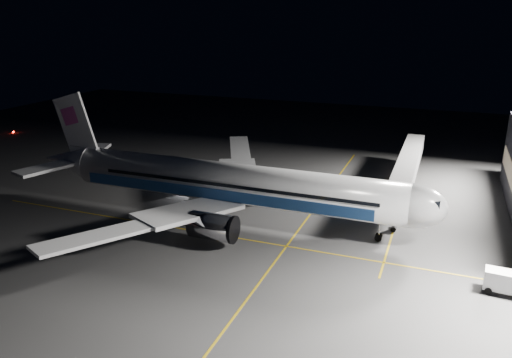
{
  "coord_description": "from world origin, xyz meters",
  "views": [
    {
      "loc": [
        26.88,
        -60.35,
        27.69
      ],
      "look_at": [
        3.25,
        0.85,
        6.0
      ],
      "focal_mm": 35.0,
      "sensor_mm": 36.0,
      "label": 1
    }
  ],
  "objects_px": {
    "safety_cone_c": "(300,190)",
    "service_truck": "(508,283)",
    "baggage_tug": "(195,184)",
    "safety_cone_b": "(251,184)",
    "safety_cone_a": "(219,203)",
    "airliner": "(225,183)",
    "jet_bridge": "(406,169)"
  },
  "relations": [
    {
      "from": "service_truck",
      "to": "baggage_tug",
      "type": "bearing_deg",
      "value": 163.86
    },
    {
      "from": "jet_bridge",
      "to": "safety_cone_b",
      "type": "distance_m",
      "value": 25.43
    },
    {
      "from": "airliner",
      "to": "safety_cone_a",
      "type": "bearing_deg",
      "value": 126.93
    },
    {
      "from": "jet_bridge",
      "to": "safety_cone_a",
      "type": "bearing_deg",
      "value": -151.68
    },
    {
      "from": "service_truck",
      "to": "safety_cone_a",
      "type": "distance_m",
      "value": 40.88
    },
    {
      "from": "airliner",
      "to": "safety_cone_c",
      "type": "bearing_deg",
      "value": 63.66
    },
    {
      "from": "airliner",
      "to": "service_truck",
      "type": "height_order",
      "value": "airliner"
    },
    {
      "from": "baggage_tug",
      "to": "safety_cone_b",
      "type": "xyz_separation_m",
      "value": [
        8.02,
        4.97,
        -0.61
      ]
    },
    {
      "from": "baggage_tug",
      "to": "safety_cone_b",
      "type": "distance_m",
      "value": 9.46
    },
    {
      "from": "safety_cone_b",
      "to": "airliner",
      "type": "bearing_deg",
      "value": -83.21
    },
    {
      "from": "service_truck",
      "to": "safety_cone_c",
      "type": "height_order",
      "value": "service_truck"
    },
    {
      "from": "airliner",
      "to": "service_truck",
      "type": "distance_m",
      "value": 37.1
    },
    {
      "from": "safety_cone_b",
      "to": "safety_cone_c",
      "type": "xyz_separation_m",
      "value": [
        8.6,
        0.0,
        -0.01
      ]
    },
    {
      "from": "airliner",
      "to": "service_truck",
      "type": "relative_size",
      "value": 12.27
    },
    {
      "from": "jet_bridge",
      "to": "safety_cone_c",
      "type": "xyz_separation_m",
      "value": [
        -16.14,
        -4.06,
        -4.29
      ]
    },
    {
      "from": "safety_cone_c",
      "to": "service_truck",
      "type": "bearing_deg",
      "value": -37.75
    },
    {
      "from": "service_truck",
      "to": "safety_cone_a",
      "type": "xyz_separation_m",
      "value": [
        -38.93,
        12.44,
        -1.07
      ]
    },
    {
      "from": "service_truck",
      "to": "baggage_tug",
      "type": "relative_size",
      "value": 1.74
    },
    {
      "from": "airliner",
      "to": "baggage_tug",
      "type": "relative_size",
      "value": 21.31
    },
    {
      "from": "baggage_tug",
      "to": "safety_cone_b",
      "type": "bearing_deg",
      "value": 36.24
    },
    {
      "from": "airliner",
      "to": "safety_cone_b",
      "type": "height_order",
      "value": "airliner"
    },
    {
      "from": "airliner",
      "to": "baggage_tug",
      "type": "xyz_separation_m",
      "value": [
        -9.69,
        9.03,
        -4.25
      ]
    },
    {
      "from": "service_truck",
      "to": "safety_cone_c",
      "type": "relative_size",
      "value": 8.47
    },
    {
      "from": "baggage_tug",
      "to": "safety_cone_c",
      "type": "distance_m",
      "value": 17.36
    },
    {
      "from": "baggage_tug",
      "to": "safety_cone_c",
      "type": "bearing_deg",
      "value": 21.11
    },
    {
      "from": "baggage_tug",
      "to": "safety_cone_c",
      "type": "relative_size",
      "value": 4.88
    },
    {
      "from": "jet_bridge",
      "to": "safety_cone_a",
      "type": "distance_m",
      "value": 29.94
    },
    {
      "from": "airliner",
      "to": "baggage_tug",
      "type": "distance_m",
      "value": 13.91
    },
    {
      "from": "safety_cone_a",
      "to": "service_truck",
      "type": "bearing_deg",
      "value": -17.73
    },
    {
      "from": "baggage_tug",
      "to": "safety_cone_a",
      "type": "xyz_separation_m",
      "value": [
        6.68,
        -5.03,
        -0.65
      ]
    },
    {
      "from": "baggage_tug",
      "to": "safety_cone_a",
      "type": "relative_size",
      "value": 5.5
    },
    {
      "from": "safety_cone_b",
      "to": "service_truck",
      "type": "bearing_deg",
      "value": -30.84
    }
  ]
}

